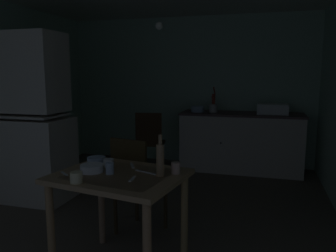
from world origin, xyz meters
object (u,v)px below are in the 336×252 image
object	(u,v)px
serving_bowl_wide	(92,168)
teacup_mint	(109,163)
chair_far_side	(136,183)
hand_pump	(213,101)
sink_basin	(272,109)
glass_bottle	(160,159)
chair_by_counter	(150,141)
mixing_bowl_counter	(198,109)
hutch_cabinet	(25,123)
dining_table	(120,190)

from	to	relation	value
serving_bowl_wide	teacup_mint	xyz separation A→B (m)	(0.05, 0.16, 0.00)
chair_far_side	hand_pump	bearing A→B (deg)	82.03
sink_basin	teacup_mint	size ratio (longest dim) A/B	5.39
teacup_mint	glass_bottle	xyz separation A→B (m)	(0.46, -0.12, 0.09)
glass_bottle	chair_far_side	bearing A→B (deg)	125.76
chair_by_counter	hand_pump	bearing A→B (deg)	34.75
glass_bottle	mixing_bowl_counter	bearing A→B (deg)	95.62
mixing_bowl_counter	teacup_mint	xyz separation A→B (m)	(-0.17, -2.81, -0.15)
hutch_cabinet	teacup_mint	world-z (taller)	hutch_cabinet
chair_far_side	chair_by_counter	world-z (taller)	chair_by_counter
chair_by_counter	serving_bowl_wide	size ratio (longest dim) A/B	5.37
dining_table	chair_by_counter	xyz separation A→B (m)	(-0.61, 2.47, -0.15)
sink_basin	dining_table	world-z (taller)	sink_basin
hutch_cabinet	serving_bowl_wide	xyz separation A→B (m)	(1.49, -1.14, -0.12)
hand_pump	chair_far_side	xyz separation A→B (m)	(-0.35, -2.47, -0.57)
mixing_bowl_counter	teacup_mint	bearing A→B (deg)	-93.52
sink_basin	hand_pump	world-z (taller)	hand_pump
hutch_cabinet	serving_bowl_wide	world-z (taller)	hutch_cabinet
dining_table	chair_far_side	distance (m)	0.62
hand_pump	dining_table	size ratio (longest dim) A/B	0.38
hutch_cabinet	dining_table	bearing A→B (deg)	-33.62
chair_by_counter	glass_bottle	bearing A→B (deg)	-69.54
teacup_mint	chair_far_side	bearing A→B (deg)	82.53
dining_table	chair_by_counter	world-z (taller)	chair_by_counter
dining_table	chair_far_side	world-z (taller)	chair_far_side
chair_by_counter	serving_bowl_wide	xyz separation A→B (m)	(0.39, -2.48, 0.29)
hand_pump	chair_by_counter	size ratio (longest dim) A/B	0.42
sink_basin	glass_bottle	bearing A→B (deg)	-105.47
dining_table	chair_by_counter	bearing A→B (deg)	103.76
chair_far_side	glass_bottle	size ratio (longest dim) A/B	3.08
hand_pump	serving_bowl_wide	world-z (taller)	hand_pump
chair_by_counter	mixing_bowl_counter	bearing A→B (deg)	38.58
hutch_cabinet	serving_bowl_wide	bearing A→B (deg)	-37.45
serving_bowl_wide	hutch_cabinet	bearing A→B (deg)	142.55
dining_table	serving_bowl_wide	distance (m)	0.26
dining_table	teacup_mint	bearing A→B (deg)	135.60
hand_pump	teacup_mint	size ratio (longest dim) A/B	4.78
hutch_cabinet	serving_bowl_wide	distance (m)	1.88
mixing_bowl_counter	glass_bottle	bearing A→B (deg)	-84.38
hand_pump	glass_bottle	size ratio (longest dim) A/B	1.30
sink_basin	chair_far_side	distance (m)	2.76
chair_far_side	glass_bottle	world-z (taller)	glass_bottle
mixing_bowl_counter	chair_far_side	bearing A→B (deg)	-92.78
dining_table	chair_by_counter	size ratio (longest dim) A/B	1.09
dining_table	glass_bottle	xyz separation A→B (m)	(0.30, 0.03, 0.25)
hutch_cabinet	teacup_mint	xyz separation A→B (m)	(1.54, -0.97, -0.12)
glass_bottle	hand_pump	bearing A→B (deg)	91.10
hand_pump	serving_bowl_wide	xyz separation A→B (m)	(-0.46, -3.07, -0.27)
chair_far_side	chair_by_counter	xyz separation A→B (m)	(-0.51, 1.88, 0.01)
chair_far_side	serving_bowl_wide	world-z (taller)	chair_far_side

